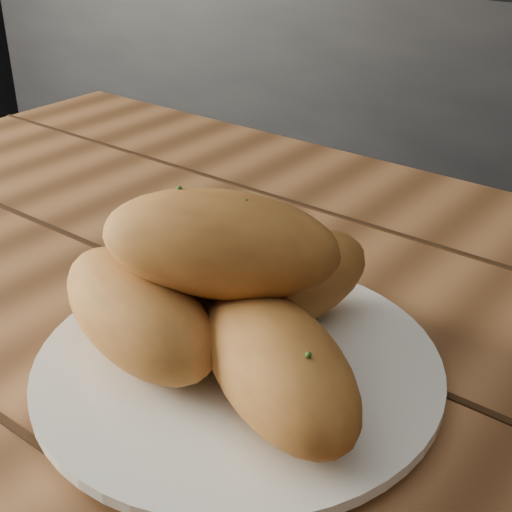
{
  "coord_description": "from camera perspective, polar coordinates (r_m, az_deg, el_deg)",
  "views": [
    {
      "loc": [
        0.24,
        0.32,
        1.06
      ],
      "look_at": [
        -0.01,
        0.65,
        0.84
      ],
      "focal_mm": 50.0,
      "sensor_mm": 36.0,
      "label": 1
    }
  ],
  "objects": [
    {
      "name": "plate",
      "position": [
        0.5,
        -1.43,
        -9.02
      ],
      "size": [
        0.28,
        0.28,
        0.02
      ],
      "color": "white",
      "rests_on": "table"
    },
    {
      "name": "bread_rolls",
      "position": [
        0.47,
        -2.31,
        -3.45
      ],
      "size": [
        0.28,
        0.24,
        0.12
      ],
      "color": "#B87533",
      "rests_on": "plate"
    }
  ]
}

